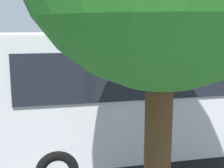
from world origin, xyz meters
TOP-DOWN VIEW (x-y plane):
  - ground_plane at (0.00, 0.00)m, footprint 80.00×80.00m
  - tour_bus at (-1.92, 5.07)m, footprint 11.39×2.63m
  - spectator_far_left at (-3.55, 2.20)m, footprint 0.58×0.37m
  - spectator_left at (-2.56, 2.24)m, footprint 0.58×0.37m
  - spectator_centre at (-1.16, 2.04)m, footprint 0.57×0.39m
  - spectator_right at (-0.23, 2.46)m, footprint 0.57×0.33m
  - stunt_motorcycle at (2.60, -2.27)m, footprint 1.85×0.58m
  - traffic_cone at (1.37, -1.21)m, footprint 0.34×0.34m
  - bay_line_a at (-4.54, -0.95)m, footprint 0.29×4.22m
  - bay_line_b at (-1.99, -0.95)m, footprint 0.30×4.29m
  - bay_line_c at (0.56, -0.95)m, footprint 0.31×4.50m
  - bay_line_d at (3.11, -0.95)m, footprint 0.29×4.14m

SIDE VIEW (x-z plane):
  - ground_plane at x=0.00m, z-range 0.00..0.00m
  - bay_line_a at x=-4.54m, z-range 0.00..0.01m
  - bay_line_b at x=-1.99m, z-range 0.00..0.01m
  - bay_line_c at x=0.56m, z-range 0.00..0.01m
  - bay_line_d at x=3.11m, z-range 0.00..0.01m
  - traffic_cone at x=1.37m, z-range -0.01..0.62m
  - spectator_far_left at x=-3.55m, z-range 0.15..1.81m
  - spectator_left at x=-2.56m, z-range 0.16..1.86m
  - spectator_centre at x=-1.16m, z-range 0.16..1.86m
  - stunt_motorcycle at x=2.60m, z-range 0.10..2.02m
  - spectator_right at x=-0.23m, z-range 0.19..2.01m
  - tour_bus at x=-1.92m, z-range 0.02..3.27m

